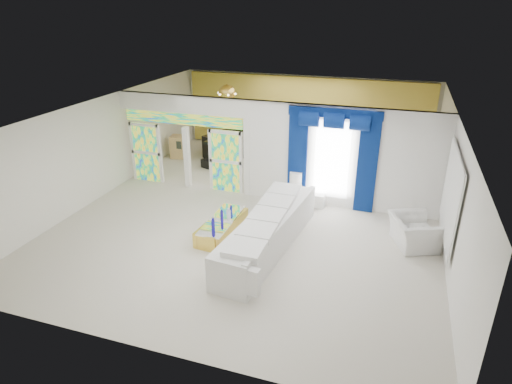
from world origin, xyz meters
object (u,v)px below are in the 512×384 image
(coffee_table, at_px, (222,227))
(grand_piano, at_px, (230,145))
(console_table, at_px, (305,198))
(armchair, at_px, (413,232))
(white_sofa, at_px, (268,233))

(coffee_table, xyz_separation_m, grand_piano, (-2.16, 6.05, 0.23))
(console_table, relative_size, grand_piano, 0.70)
(coffee_table, xyz_separation_m, armchair, (4.73, 0.97, 0.17))
(white_sofa, xyz_separation_m, armchair, (3.38, 1.27, -0.04))
(coffee_table, bearing_deg, white_sofa, -12.53)
(coffee_table, height_order, console_table, coffee_table)
(white_sofa, height_order, grand_piano, grand_piano)
(white_sofa, distance_m, coffee_table, 1.40)
(console_table, height_order, grand_piano, grand_piano)
(coffee_table, distance_m, grand_piano, 6.43)
(coffee_table, bearing_deg, armchair, 11.58)
(white_sofa, bearing_deg, coffee_table, 173.75)
(armchair, xyz_separation_m, grand_piano, (-6.89, 5.08, 0.06))
(white_sofa, xyz_separation_m, console_table, (0.31, 2.80, -0.22))
(white_sofa, height_order, coffee_table, white_sofa)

